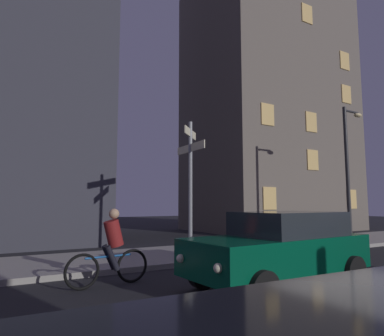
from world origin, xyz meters
name	(u,v)px	position (x,y,z in m)	size (l,w,h in m)	color
sidewalk_kerb	(170,255)	(0.00, 7.09, 0.07)	(40.00, 3.39, 0.14)	#9E9991
signpost	(190,176)	(0.20, 6.09, 2.56)	(0.87, 1.66, 4.10)	gray
street_lamp	(349,161)	(8.36, 6.43, 3.56)	(1.24, 0.28, 5.84)	#2D2D30
car_far_oncoming	(281,247)	(0.34, 2.49, 0.83)	(4.21, 2.13, 1.54)	#05472D
cyclist	(111,250)	(-2.70, 4.36, 0.75)	(1.82, 0.37, 1.61)	black
building_left_block	(14,13)	(-4.73, 14.45, 10.76)	(8.02, 7.61, 21.51)	#383842
building_right_block	(268,108)	(11.02, 14.29, 8.34)	(10.30, 7.28, 16.68)	#6B6056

